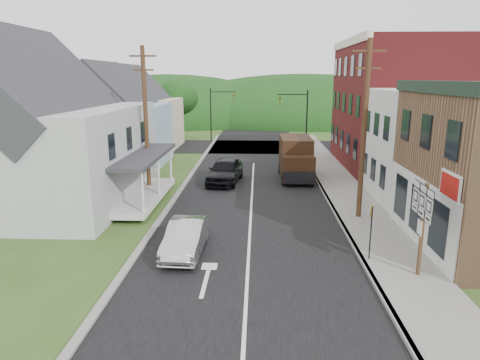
# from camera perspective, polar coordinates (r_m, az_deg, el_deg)

# --- Properties ---
(ground) EXTENTS (120.00, 120.00, 0.00)m
(ground) POSITION_cam_1_polar(r_m,az_deg,el_deg) (19.29, 1.25, -8.31)
(ground) COLOR #2D4719
(ground) RESTS_ON ground
(road) EXTENTS (9.00, 90.00, 0.02)m
(road) POSITION_cam_1_polar(r_m,az_deg,el_deg) (28.82, 1.66, -0.89)
(road) COLOR black
(road) RESTS_ON ground
(cross_road) EXTENTS (60.00, 9.00, 0.02)m
(cross_road) POSITION_cam_1_polar(r_m,az_deg,el_deg) (45.48, 1.96, 4.45)
(cross_road) COLOR black
(cross_road) RESTS_ON ground
(sidewalk_right) EXTENTS (2.80, 55.00, 0.15)m
(sidewalk_right) POSITION_cam_1_polar(r_m,az_deg,el_deg) (27.43, 14.03, -1.88)
(sidewalk_right) COLOR slate
(sidewalk_right) RESTS_ON ground
(curb_right) EXTENTS (0.20, 55.00, 0.15)m
(curb_right) POSITION_cam_1_polar(r_m,az_deg,el_deg) (27.19, 11.24, -1.87)
(curb_right) COLOR slate
(curb_right) RESTS_ON ground
(curb_left) EXTENTS (0.30, 55.00, 0.12)m
(curb_left) POSITION_cam_1_polar(r_m,az_deg,el_deg) (27.33, -8.20, -1.70)
(curb_left) COLOR slate
(curb_left) RESTS_ON ground
(storefront_white) EXTENTS (8.00, 7.00, 6.50)m
(storefront_white) POSITION_cam_1_polar(r_m,az_deg,el_deg) (27.95, 25.55, 4.14)
(storefront_white) COLOR silver
(storefront_white) RESTS_ON ground
(storefront_red) EXTENTS (8.00, 12.00, 10.00)m
(storefront_red) POSITION_cam_1_polar(r_m,az_deg,el_deg) (36.65, 20.08, 9.33)
(storefront_red) COLOR maroon
(storefront_red) RESTS_ON ground
(house_gray) EXTENTS (10.20, 12.24, 8.35)m
(house_gray) POSITION_cam_1_polar(r_m,az_deg,el_deg) (27.06, -24.88, 6.05)
(house_gray) COLOR #A5A8AA
(house_gray) RESTS_ON ground
(house_blue) EXTENTS (7.14, 8.16, 7.28)m
(house_blue) POSITION_cam_1_polar(r_m,az_deg,el_deg) (36.87, -15.66, 7.62)
(house_blue) COLOR #8EAAC2
(house_blue) RESTS_ON ground
(house_cream) EXTENTS (7.14, 8.16, 7.28)m
(house_cream) POSITION_cam_1_polar(r_m,az_deg,el_deg) (45.61, -12.80, 8.83)
(house_cream) COLOR beige
(house_cream) RESTS_ON ground
(utility_pole_right) EXTENTS (1.60, 0.26, 9.00)m
(utility_pole_right) POSITION_cam_1_polar(r_m,az_deg,el_deg) (22.19, 16.22, 6.48)
(utility_pole_right) COLOR #472D19
(utility_pole_right) RESTS_ON ground
(utility_pole_left) EXTENTS (1.60, 0.26, 9.00)m
(utility_pole_left) POSITION_cam_1_polar(r_m,az_deg,el_deg) (26.91, -12.44, 7.85)
(utility_pole_left) COLOR #472D19
(utility_pole_left) RESTS_ON ground
(traffic_signal_right) EXTENTS (2.87, 0.20, 6.00)m
(traffic_signal_right) POSITION_cam_1_polar(r_m,az_deg,el_deg) (41.74, 7.94, 8.71)
(traffic_signal_right) COLOR black
(traffic_signal_right) RESTS_ON ground
(traffic_signal_left) EXTENTS (2.87, 0.20, 6.00)m
(traffic_signal_left) POSITION_cam_1_polar(r_m,az_deg,el_deg) (48.75, -3.10, 9.50)
(traffic_signal_left) COLOR black
(traffic_signal_left) RESTS_ON ground
(tree_left_b) EXTENTS (4.80, 4.80, 6.94)m
(tree_left_b) POSITION_cam_1_polar(r_m,az_deg,el_deg) (34.64, -27.94, 8.19)
(tree_left_b) COLOR #382616
(tree_left_b) RESTS_ON ground
(tree_left_c) EXTENTS (5.80, 5.80, 8.41)m
(tree_left_c) POSITION_cam_1_polar(r_m,az_deg,el_deg) (42.57, -25.07, 10.63)
(tree_left_c) COLOR #382616
(tree_left_c) RESTS_ON ground
(tree_left_d) EXTENTS (4.80, 4.80, 6.94)m
(tree_left_d) POSITION_cam_1_polar(r_m,az_deg,el_deg) (50.82, -8.33, 10.82)
(tree_left_d) COLOR #382616
(tree_left_d) RESTS_ON ground
(forested_ridge) EXTENTS (90.00, 30.00, 16.00)m
(forested_ridge) POSITION_cam_1_polar(r_m,az_deg,el_deg) (73.26, 2.15, 7.91)
(forested_ridge) COLOR black
(forested_ridge) RESTS_ON ground
(silver_sedan) EXTENTS (1.59, 4.17, 1.36)m
(silver_sedan) POSITION_cam_1_polar(r_m,az_deg,el_deg) (18.10, -7.18, -7.63)
(silver_sedan) COLOR #B5B4B9
(silver_sedan) RESTS_ON ground
(dark_sedan) EXTENTS (2.61, 5.22, 1.71)m
(dark_sedan) POSITION_cam_1_polar(r_m,az_deg,el_deg) (29.68, -2.01, 1.23)
(dark_sedan) COLOR black
(dark_sedan) RESTS_ON ground
(delivery_van) EXTENTS (2.25, 5.35, 2.98)m
(delivery_van) POSITION_cam_1_polar(r_m,az_deg,el_deg) (31.00, 7.45, 2.89)
(delivery_van) COLOR black
(delivery_van) RESTS_ON ground
(route_sign_cluster) EXTENTS (0.19, 1.97, 3.44)m
(route_sign_cluster) POSITION_cam_1_polar(r_m,az_deg,el_deg) (16.51, 23.11, -4.49)
(route_sign_cluster) COLOR #472D19
(route_sign_cluster) RESTS_ON sidewalk_right
(warning_sign) EXTENTS (0.21, 0.61, 2.31)m
(warning_sign) POSITION_cam_1_polar(r_m,az_deg,el_deg) (17.51, 17.05, -5.56)
(warning_sign) COLOR black
(warning_sign) RESTS_ON sidewalk_right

